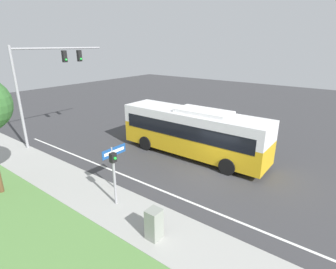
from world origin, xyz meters
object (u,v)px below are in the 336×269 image
at_px(utility_cabinet, 154,224).
at_px(bus, 193,130).
at_px(pedestrian_signal, 114,170).
at_px(signal_gantry, 45,74).
at_px(street_sign, 114,158).

bearing_deg(utility_cabinet, bus, 22.33).
xyz_separation_m(pedestrian_signal, utility_cabinet, (-0.72, -3.03, -1.15)).
distance_m(signal_gantry, pedestrian_signal, 11.80).
xyz_separation_m(bus, utility_cabinet, (-8.23, -3.38, -1.10)).
bearing_deg(street_sign, bus, -7.77).
relative_size(bus, utility_cabinet, 8.16).
xyz_separation_m(pedestrian_signal, street_sign, (1.07, 1.23, -0.10)).
relative_size(pedestrian_signal, street_sign, 1.13).
xyz_separation_m(bus, pedestrian_signal, (-7.51, -0.35, 0.06)).
height_order(bus, signal_gantry, signal_gantry).
bearing_deg(utility_cabinet, signal_gantry, 74.31).
bearing_deg(street_sign, pedestrian_signal, -131.16).
xyz_separation_m(street_sign, utility_cabinet, (-1.80, -4.26, -1.05)).
relative_size(bus, signal_gantry, 1.40).
height_order(bus, utility_cabinet, bus).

